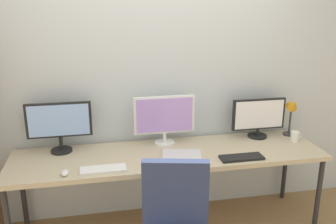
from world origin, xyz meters
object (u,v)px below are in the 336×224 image
object	(u,v)px
monitor_right	(259,117)
laptop_closed	(182,156)
keyboard_right	(242,157)
desk	(169,158)
mouse_right_side	(155,163)
mouse_left_side	(65,173)
coffee_mug	(295,136)
monitor_left	(59,124)
keyboard_left	(103,169)
desk_lamp	(292,111)
monitor_center	(164,118)

from	to	relation	value
monitor_right	laptop_closed	xyz separation A→B (m)	(-0.81, -0.31, -0.19)
monitor_right	keyboard_right	xyz separation A→B (m)	(-0.34, -0.44, -0.19)
desk	mouse_right_side	world-z (taller)	mouse_right_side
mouse_left_side	coffee_mug	bearing A→B (deg)	8.15
desk	monitor_left	world-z (taller)	monitor_left
keyboard_left	mouse_right_side	size ratio (longest dim) A/B	3.63
desk	desk_lamp	world-z (taller)	desk_lamp
desk	desk_lamp	bearing A→B (deg)	8.39
monitor_right	keyboard_right	distance (m)	0.59
keyboard_right	mouse_left_side	xyz separation A→B (m)	(-1.40, -0.01, 0.01)
monitor_right	laptop_closed	distance (m)	0.89
desk	mouse_left_side	xyz separation A→B (m)	(-0.84, -0.24, 0.06)
desk_lamp	monitor_center	bearing A→B (deg)	178.50
mouse_left_side	monitor_center	bearing A→B (deg)	28.48
mouse_left_side	coffee_mug	distance (m)	2.06
desk_lamp	monitor_right	bearing A→B (deg)	174.35
desk_lamp	mouse_right_side	bearing A→B (deg)	-163.96
monitor_left	coffee_mug	xyz separation A→B (m)	(2.10, -0.16, -0.21)
desk	monitor_center	bearing A→B (deg)	90.00
mouse_left_side	keyboard_right	bearing A→B (deg)	0.59
monitor_left	keyboard_right	xyz separation A→B (m)	(1.46, -0.44, -0.24)
keyboard_right	laptop_closed	xyz separation A→B (m)	(-0.47, 0.13, 0.00)
monitor_right	keyboard_left	xyz separation A→B (m)	(-1.46, -0.44, -0.19)
desk_lamp	coffee_mug	bearing A→B (deg)	-101.35
desk_lamp	mouse_left_side	world-z (taller)	desk_lamp
monitor_center	keyboard_left	distance (m)	0.75
monitor_center	mouse_right_side	world-z (taller)	monitor_center
desk	mouse_left_side	world-z (taller)	mouse_left_side
mouse_right_side	desk	bearing A→B (deg)	54.26
monitor_right	mouse_left_side	distance (m)	1.81
monitor_center	desk_lamp	bearing A→B (deg)	-1.50
laptop_closed	monitor_left	bearing A→B (deg)	175.08
mouse_right_side	monitor_center	bearing A→B (deg)	70.05
keyboard_left	mouse_right_side	world-z (taller)	mouse_right_side
keyboard_left	keyboard_right	xyz separation A→B (m)	(1.12, 0.00, 0.00)
laptop_closed	keyboard_right	bearing A→B (deg)	-2.65
monitor_left	mouse_right_side	distance (m)	0.89
keyboard_right	coffee_mug	bearing A→B (deg)	23.54
desk_lamp	coffee_mug	xyz separation A→B (m)	(-0.03, -0.13, -0.21)
monitor_center	laptop_closed	bearing A→B (deg)	-74.52
monitor_left	coffee_mug	world-z (taller)	monitor_left
mouse_left_side	mouse_right_side	bearing A→B (deg)	2.37
monitor_right	mouse_right_side	world-z (taller)	monitor_right
monitor_right	mouse_right_side	size ratio (longest dim) A/B	5.35
desk	coffee_mug	distance (m)	1.20
monitor_center	keyboard_left	size ratio (longest dim) A/B	1.56
monitor_left	desk_lamp	distance (m)	2.12
keyboard_left	laptop_closed	world-z (taller)	laptop_closed
monitor_right	laptop_closed	size ratio (longest dim) A/B	1.61
monitor_center	coffee_mug	world-z (taller)	monitor_center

